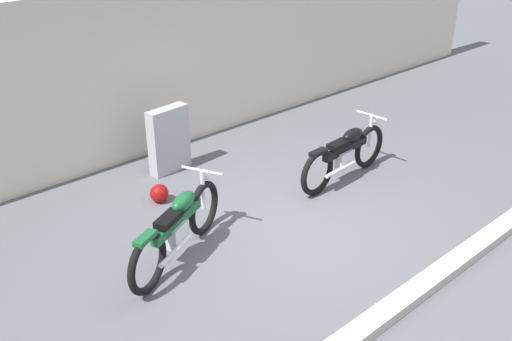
% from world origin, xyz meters
% --- Properties ---
extents(ground_plane, '(40.00, 40.00, 0.00)m').
position_xyz_m(ground_plane, '(0.00, 0.00, 0.00)').
color(ground_plane, '#56565B').
extents(building_wall, '(18.00, 0.30, 2.68)m').
position_xyz_m(building_wall, '(0.00, 3.47, 1.34)').
color(building_wall, beige).
rests_on(building_wall, ground_plane).
extents(curb_strip, '(18.00, 0.24, 0.12)m').
position_xyz_m(curb_strip, '(0.00, -1.73, 0.06)').
color(curb_strip, '#B7B2A8').
rests_on(curb_strip, ground_plane).
extents(stone_marker, '(0.69, 0.26, 1.03)m').
position_xyz_m(stone_marker, '(-0.25, 2.58, 0.51)').
color(stone_marker, '#9E9EA3').
rests_on(stone_marker, ground_plane).
extents(helmet, '(0.26, 0.26, 0.26)m').
position_xyz_m(helmet, '(-0.93, 1.86, 0.13)').
color(helmet, maroon).
rests_on(helmet, ground_plane).
extents(motorcycle_black, '(1.95, 0.55, 0.88)m').
position_xyz_m(motorcycle_black, '(1.52, 0.59, 0.42)').
color(motorcycle_black, black).
rests_on(motorcycle_black, ground_plane).
extents(motorcycle_green, '(1.84, 0.99, 0.89)m').
position_xyz_m(motorcycle_green, '(-1.49, 0.56, 0.43)').
color(motorcycle_green, black).
rests_on(motorcycle_green, ground_plane).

